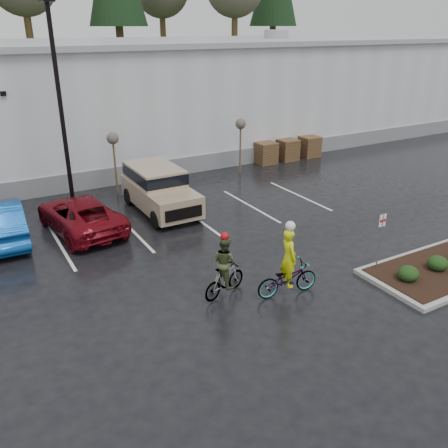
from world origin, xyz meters
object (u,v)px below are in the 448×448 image
car_red (80,215)px  cyclist_hivis (288,273)px  cyclist_olive (225,273)px  pallet_stack_c (309,146)px  lamppost (58,85)px  sapling_east (241,127)px  suv_tan (160,191)px  fire_lane_sign (381,235)px  pallet_stack_b (287,150)px  sapling_mid (113,142)px  pallet_stack_a (266,153)px  car_blue (0,221)px

car_red → cyclist_hivis: (4.45, -8.53, 0.06)m
car_red → cyclist_olive: cyclist_olive is taller
cyclist_hivis → pallet_stack_c: bearing=-34.3°
lamppost → sapling_east: size_ratio=2.88×
cyclist_olive → suv_tan: bearing=-24.9°
fire_lane_sign → cyclist_olive: 5.66m
pallet_stack_b → pallet_stack_c: 1.80m
pallet_stack_c → car_red: (-16.35, -4.94, 0.05)m
pallet_stack_c → cyclist_hivis: bearing=-131.5°
pallet_stack_b → suv_tan: suv_tan is taller
pallet_stack_b → cyclist_hivis: cyclist_hivis is taller
sapling_mid → pallet_stack_a: size_ratio=2.37×
sapling_east → suv_tan: size_ratio=0.63×
car_red → suv_tan: size_ratio=1.03×
fire_lane_sign → suv_tan: size_ratio=0.43×
cyclist_olive → pallet_stack_b: bearing=-60.3°
pallet_stack_b → fire_lane_sign: (-6.40, -13.80, 0.73)m
pallet_stack_c → cyclist_olive: (-13.68, -12.50, 0.14)m
sapling_east → cyclist_hivis: bearing=-115.3°
sapling_east → cyclist_hivis: 13.93m
fire_lane_sign → cyclist_olive: (-5.48, 1.30, -0.59)m
cyclist_olive → sapling_mid: bearing=-17.6°
sapling_east → fire_lane_sign: (-2.20, -12.80, -1.32)m
lamppost → fire_lane_sign: bearing=-56.5°
car_red → lamppost: bearing=-104.0°
lamppost → pallet_stack_a: 13.61m
pallet_stack_a → pallet_stack_b: bearing=0.0°
fire_lane_sign → suv_tan: bearing=115.0°
sapling_mid → car_red: 5.26m
sapling_east → fire_lane_sign: sapling_east is taller
pallet_stack_c → cyclist_hivis: (-11.90, -13.47, 0.11)m
car_blue → sapling_mid: bearing=-148.7°
lamppost → pallet_stack_b: size_ratio=6.83×
sapling_mid → fire_lane_sign: sapling_mid is taller
pallet_stack_b → fire_lane_sign: size_ratio=0.61×
lamppost → car_blue: (-3.39, -2.29, -4.86)m
cyclist_olive → pallet_stack_a: bearing=-55.9°
sapling_mid → car_red: size_ratio=0.61×
car_blue → cyclist_olive: (5.71, -8.21, -0.01)m
car_blue → car_red: bearing=170.1°
sapling_east → cyclist_olive: size_ratio=1.45×
sapling_mid → car_blue: 7.01m
pallet_stack_c → cyclist_olive: bearing=-137.6°
pallet_stack_b → cyclist_olive: size_ratio=0.61×
lamppost → cyclist_olive: bearing=-77.5°
cyclist_hivis → sapling_east: bearing=-18.1°
pallet_stack_b → suv_tan: (-10.73, -4.53, 0.35)m
fire_lane_sign → cyclist_olive: cyclist_olive is taller
pallet_stack_a → car_blue: 16.46m
pallet_stack_a → pallet_stack_b: 1.70m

